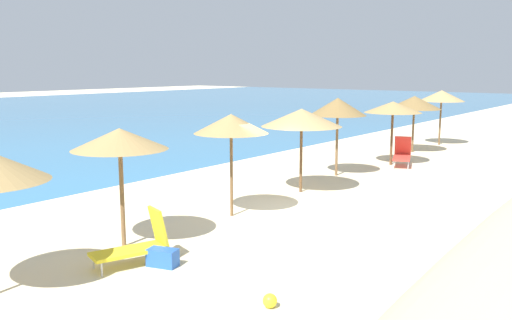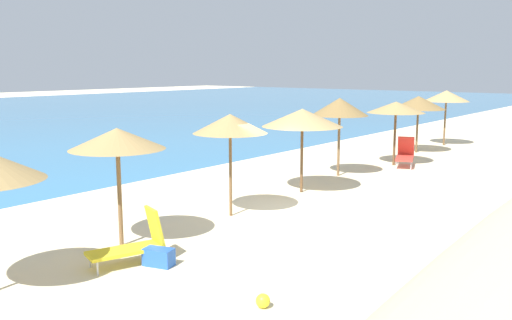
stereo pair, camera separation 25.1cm
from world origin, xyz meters
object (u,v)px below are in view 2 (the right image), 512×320
Objects in this scene: beach_umbrella_3 at (117,139)px; beach_umbrella_8 at (418,103)px; beach_umbrella_5 at (302,118)px; lounge_chair_1 at (405,154)px; beach_ball at (263,301)px; beach_umbrella_7 at (396,107)px; cooler_box at (159,257)px; beach_umbrella_6 at (340,107)px; lounge_chair_2 at (134,243)px; beach_umbrella_4 at (230,124)px; beach_umbrella_9 at (446,96)px.

beach_umbrella_3 and beach_umbrella_8 have the same top height.
beach_umbrella_5 is 6.84m from lounge_chair_1.
beach_umbrella_8 is at bearing 14.92° from beach_ball.
beach_umbrella_7 is 3.91m from beach_umbrella_8.
cooler_box is at bearing -174.69° from beach_umbrella_7.
beach_umbrella_6 is at bearing 179.98° from beach_umbrella_8.
lounge_chair_2 is (-17.84, -1.44, -1.90)m from beach_umbrella_8.
beach_umbrella_8 is 1.64× the size of lounge_chair_2.
beach_umbrella_7 is 1.56× the size of lounge_chair_1.
beach_umbrella_5 is (6.95, -0.15, -0.02)m from beach_umbrella_3.
beach_umbrella_6 is (6.64, 0.57, 0.06)m from beach_umbrella_4.
beach_umbrella_5 reaches higher than beach_ball.
beach_umbrella_7 reaches higher than lounge_chair_2.
beach_umbrella_5 is 8.95m from beach_ball.
beach_umbrella_9 is at bearing 4.08° from beach_umbrella_7.
beach_umbrella_3 is at bearing -7.47° from lounge_chair_2.
cooler_box is at bearing -173.79° from beach_umbrella_8.
beach_umbrella_7 is 14.13m from lounge_chair_2.
beach_umbrella_9 is at bearing -68.03° from lounge_chair_2.
beach_umbrella_7 is (3.38, -0.64, -0.18)m from beach_umbrella_6.
beach_ball is at bearing -161.76° from lounge_chair_2.
beach_umbrella_3 is at bearing 178.58° from beach_umbrella_7.
beach_ball is (-17.85, -4.76, -2.21)m from beach_umbrella_8.
beach_umbrella_5 reaches higher than beach_umbrella_7.
beach_umbrella_8 is at bearing 9.42° from beach_umbrella_7.
beach_umbrella_3 is 2.33m from lounge_chair_2.
beach_umbrella_5 is 10.35m from beach_umbrella_8.
beach_umbrella_6 is at bearing 1.76° from beach_umbrella_3.
beach_umbrella_6 reaches higher than beach_umbrella_3.
beach_umbrella_3 is 5.03m from beach_ball.
beach_umbrella_4 is 17.14m from beach_umbrella_9.
beach_umbrella_4 is at bearing -4.33° from beach_umbrella_3.
beach_umbrella_9 reaches higher than beach_umbrella_5.
beach_umbrella_8 is 1.59× the size of lounge_chair_1.
lounge_chair_1 is 14.53m from beach_ball.
beach_umbrella_4 is 4.58× the size of cooler_box.
lounge_chair_2 is (-10.60, -1.44, -2.10)m from beach_umbrella_6.
beach_umbrella_3 is 1.59× the size of lounge_chair_1.
beach_umbrella_3 is 10.87× the size of beach_ball.
beach_umbrella_5 reaches higher than beach_umbrella_3.
beach_umbrella_4 is at bearing 46.55° from beach_ball.
beach_umbrella_4 is at bearing 66.44° from lounge_chair_1.
lounge_chair_2 reaches higher than beach_ball.
beach_umbrella_9 is at bearing 12.36° from beach_ball.
beach_umbrella_8 is (17.29, 0.31, -0.07)m from beach_umbrella_3.
beach_umbrella_7 is 4.34× the size of cooler_box.
beach_umbrella_7 is 0.92× the size of beach_umbrella_9.
beach_umbrella_8 is 10.87× the size of beach_ball.
lounge_chair_2 is (-21.10, -1.30, -2.09)m from beach_umbrella_9.
lounge_chair_2 is (-13.98, -0.79, -1.93)m from beach_umbrella_7.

